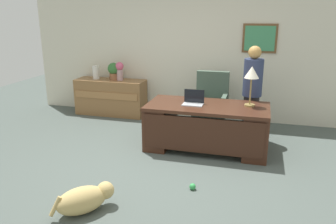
{
  "coord_description": "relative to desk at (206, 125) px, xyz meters",
  "views": [
    {
      "loc": [
        1.33,
        -4.2,
        2.15
      ],
      "look_at": [
        0.09,
        0.3,
        0.75
      ],
      "focal_mm": 36.31,
      "sensor_mm": 36.0,
      "label": 1
    }
  ],
  "objects": [
    {
      "name": "person_standing",
      "position": [
        0.65,
        0.68,
        0.42
      ],
      "size": [
        0.32,
        0.32,
        1.6
      ],
      "color": "#262323",
      "rests_on": "ground_plane"
    },
    {
      "name": "dog_toy_ball",
      "position": [
        0.05,
        -1.33,
        -0.36
      ],
      "size": [
        0.08,
        0.08,
        0.08
      ],
      "primitive_type": "sphere",
      "color": "green",
      "rests_on": "ground_plane"
    },
    {
      "name": "armchair",
      "position": [
        -0.09,
        1.03,
        0.08
      ],
      "size": [
        0.6,
        0.59,
        1.07
      ],
      "color": "#475B4C",
      "rests_on": "ground_plane"
    },
    {
      "name": "vase_with_flowers",
      "position": [
        -2.05,
        1.38,
        0.56
      ],
      "size": [
        0.17,
        0.17,
        0.38
      ],
      "color": "#B99294",
      "rests_on": "credenza"
    },
    {
      "name": "desk_lamp",
      "position": [
        0.64,
        0.15,
        0.82
      ],
      "size": [
        0.22,
        0.22,
        0.62
      ],
      "color": "#9E8447",
      "rests_on": "desk"
    },
    {
      "name": "ground_plane",
      "position": [
        -0.56,
        -0.87,
        -0.4
      ],
      "size": [
        12.0,
        12.0,
        0.0
      ],
      "primitive_type": "plane",
      "color": "#4C5651"
    },
    {
      "name": "laptop",
      "position": [
        -0.22,
        0.02,
        0.39
      ],
      "size": [
        0.32,
        0.22,
        0.22
      ],
      "color": "#B2B5BA",
      "rests_on": "desk"
    },
    {
      "name": "credenza",
      "position": [
        -2.28,
        1.38,
        -0.02
      ],
      "size": [
        1.48,
        0.5,
        0.75
      ],
      "color": "olive",
      "rests_on": "ground_plane"
    },
    {
      "name": "dog_lying",
      "position": [
        -1.0,
        -2.13,
        -0.25
      ],
      "size": [
        0.6,
        0.62,
        0.3
      ],
      "color": "tan",
      "rests_on": "ground_plane"
    },
    {
      "name": "back_wall",
      "position": [
        -0.56,
        1.73,
        0.95
      ],
      "size": [
        7.0,
        0.16,
        2.7
      ],
      "color": "beige",
      "rests_on": "ground_plane"
    },
    {
      "name": "potted_plant",
      "position": [
        -2.19,
        1.38,
        0.55
      ],
      "size": [
        0.24,
        0.24,
        0.36
      ],
      "color": "brown",
      "rests_on": "credenza"
    },
    {
      "name": "desk",
      "position": [
        0.0,
        0.0,
        0.0
      ],
      "size": [
        1.89,
        0.92,
        0.73
      ],
      "color": "#422316",
      "rests_on": "ground_plane"
    },
    {
      "name": "vase_empty",
      "position": [
        -2.6,
        1.38,
        0.49
      ],
      "size": [
        0.14,
        0.14,
        0.28
      ],
      "primitive_type": "cylinder",
      "color": "silver",
      "rests_on": "credenza"
    }
  ]
}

